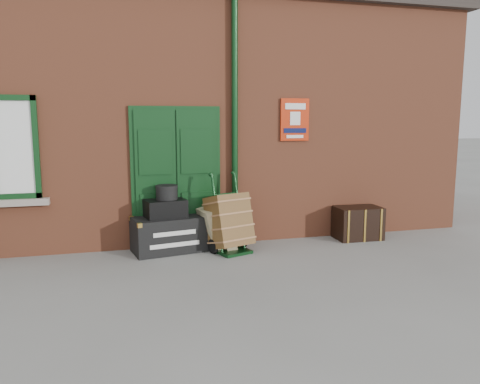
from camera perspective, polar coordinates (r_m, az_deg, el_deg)
name	(u,v)px	position (r m, az deg, el deg)	size (l,w,h in m)	color
ground	(214,273)	(6.39, -3.13, -9.88)	(80.00, 80.00, 0.00)	gray
station_building	(177,114)	(9.51, -7.67, 9.39)	(10.30, 4.30, 4.36)	#9D4F32
houdini_trunk	(169,234)	(7.43, -8.65, -5.09)	(1.10, 0.61, 0.55)	black
strongbox	(165,208)	(7.34, -9.11, -1.96)	(0.61, 0.44, 0.28)	black
hatbox	(167,192)	(7.30, -8.92, -0.04)	(0.33, 0.33, 0.22)	black
suitcase_back	(210,229)	(7.43, -3.62, -4.52)	(0.19, 0.47, 0.65)	tan
suitcase_front	(223,233)	(7.38, -2.09, -4.97)	(0.17, 0.42, 0.56)	tan
porter_trolley	(229,222)	(7.30, -1.33, -3.69)	(0.77, 0.79, 1.22)	black
dark_trunk	(358,223)	(8.38, 14.17, -3.66)	(0.77, 0.50, 0.56)	black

